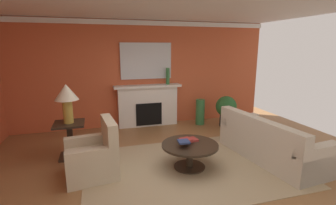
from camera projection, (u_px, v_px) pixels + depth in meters
name	position (u px, v px, depth m)	size (l,w,h in m)	color
ground_plane	(172.00, 170.00, 4.38)	(8.61, 8.61, 0.00)	olive
wall_fireplace	(141.00, 74.00, 6.78)	(7.22, 0.12, 2.81)	#C65633
ceiling_panel	(167.00, 2.00, 4.05)	(7.22, 6.25, 0.06)	white
crown_moulding	(140.00, 23.00, 6.42)	(7.22, 0.08, 0.12)	white
area_rug	(189.00, 167.00, 4.49)	(3.65, 2.54, 0.01)	tan
fireplace	(148.00, 106.00, 6.81)	(1.80, 0.35, 1.13)	white
mantel_mirror	(146.00, 61.00, 6.66)	(1.37, 0.04, 0.96)	silver
sofa	(269.00, 144.00, 4.79)	(1.13, 2.19, 0.85)	beige
armchair_near_window	(94.00, 158.00, 4.17)	(0.88, 0.88, 0.95)	#C1B293
coffee_table	(190.00, 150.00, 4.42)	(1.00, 1.00, 0.45)	#2D2319
side_table	(70.00, 138.00, 4.85)	(0.56, 0.56, 0.70)	#2D2319
table_lamp	(67.00, 96.00, 4.67)	(0.44, 0.44, 0.75)	#B28E38
vase_mantel_right	(168.00, 76.00, 6.74)	(0.10, 0.10, 0.45)	#33703D
vase_tall_corner	(200.00, 112.00, 6.96)	(0.25, 0.25, 0.71)	#33703D
book_red_cover	(191.00, 140.00, 4.55)	(0.23, 0.20, 0.04)	maroon
book_art_folio	(186.00, 140.00, 4.41)	(0.19, 0.18, 0.05)	maroon
book_small_novel	(184.00, 142.00, 4.23)	(0.19, 0.20, 0.03)	navy
potted_plant	(226.00, 109.00, 6.76)	(0.56, 0.56, 0.83)	#333333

